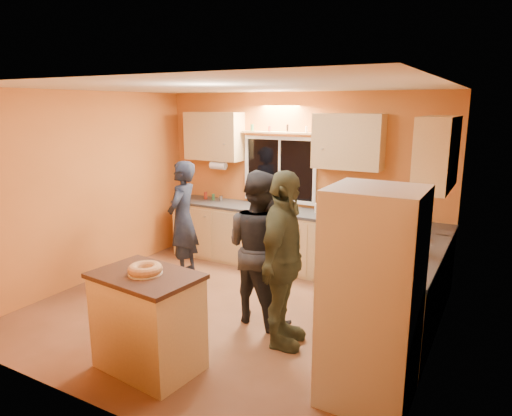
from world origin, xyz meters
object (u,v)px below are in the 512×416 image
Objects in this scene: refrigerator at (372,298)px; person_left at (183,219)px; island at (148,321)px; person_right at (283,261)px; person_center at (259,247)px.

refrigerator is 1.09× the size of person_left.
refrigerator is 1.76× the size of island.
person_left is at bearing 52.62° from person_right.
island is at bearing 128.03° from person_right.
person_center is (0.42, 1.36, 0.39)m from island.
person_left is (-3.10, 1.54, -0.07)m from refrigerator.
person_center is 0.96× the size of person_right.
person_right is (0.47, -0.37, 0.04)m from person_center.
person_center is at bearing 78.48° from island.
person_right reaches higher than person_center.
island is 2.43m from person_left.
person_center is 0.60m from person_right.
person_right is at bearing 155.71° from refrigerator.
person_center is (1.63, -0.71, 0.04)m from person_left.
person_right is at bearing 49.61° from person_left.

